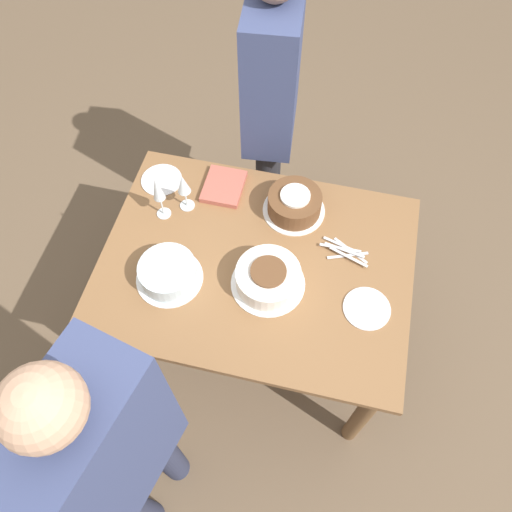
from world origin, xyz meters
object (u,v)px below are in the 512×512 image
person_watching (113,455)px  cake_center_white (268,278)px  person_cutting (271,99)px  cake_front_chocolate (294,204)px  cake_back_decorated (168,273)px  wine_glass_far (158,190)px  wine_glass_near (183,185)px

person_watching → cake_center_white: bearing=-8.1°
cake_center_white → person_cutting: 0.83m
cake_front_chocolate → person_cutting: size_ratio=0.17×
cake_center_white → cake_front_chocolate: size_ratio=1.10×
cake_center_white → cake_back_decorated: (0.38, 0.06, -0.00)m
person_watching → wine_glass_far: bearing=25.3°
wine_glass_far → person_watching: person_watching is taller
person_cutting → cake_front_chocolate: bearing=18.8°
wine_glass_near → cake_front_chocolate: bearing=-170.0°
cake_front_chocolate → cake_center_white: bearing=85.1°
cake_front_chocolate → wine_glass_far: (0.54, 0.14, 0.11)m
cake_back_decorated → person_cutting: bearing=-104.0°
wine_glass_near → wine_glass_far: size_ratio=0.84×
person_cutting → person_watching: size_ratio=0.99×
cake_front_chocolate → person_watching: (0.33, 1.13, 0.16)m
cake_center_white → person_watching: 0.83m
cake_front_chocolate → cake_back_decorated: (0.41, 0.44, -0.01)m
person_cutting → wine_glass_near: bearing=-32.2°
wine_glass_far → person_cutting: 0.67m
cake_back_decorated → person_cutting: size_ratio=0.17×
person_cutting → person_watching: 1.56m
wine_glass_near → person_cutting: person_cutting is taller
cake_back_decorated → wine_glass_near: bearing=-84.0°
wine_glass_far → person_watching: size_ratio=0.15×
cake_front_chocolate → wine_glass_near: wine_glass_near is taller
cake_front_chocolate → wine_glass_near: bearing=10.0°
cake_center_white → wine_glass_far: size_ratio=1.24×
wine_glass_near → person_cutting: bearing=-116.4°
cake_back_decorated → wine_glass_far: 0.34m
cake_center_white → person_watching: person_watching is taller
cake_center_white → person_cutting: bearing=-78.3°
cake_back_decorated → wine_glass_far: bearing=-67.4°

